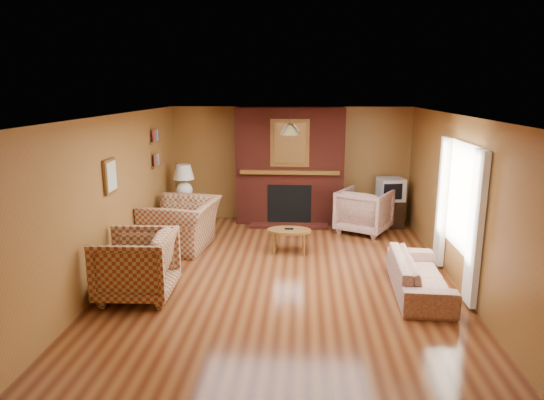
# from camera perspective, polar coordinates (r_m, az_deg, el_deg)

# --- Properties ---
(floor) EXTENTS (6.50, 6.50, 0.00)m
(floor) POSITION_cam_1_polar(r_m,az_deg,el_deg) (7.46, 1.37, -8.78)
(floor) COLOR #4B2210
(floor) RESTS_ON ground
(ceiling) EXTENTS (6.50, 6.50, 0.00)m
(ceiling) POSITION_cam_1_polar(r_m,az_deg,el_deg) (6.94, 1.48, 9.95)
(ceiling) COLOR silver
(ceiling) RESTS_ON wall_back
(wall_back) EXTENTS (6.50, 0.00, 6.50)m
(wall_back) POSITION_cam_1_polar(r_m,az_deg,el_deg) (10.30, 2.17, 4.24)
(wall_back) COLOR olive
(wall_back) RESTS_ON floor
(wall_front) EXTENTS (6.50, 0.00, 6.50)m
(wall_front) POSITION_cam_1_polar(r_m,az_deg,el_deg) (4.01, -0.52, -10.09)
(wall_front) COLOR olive
(wall_front) RESTS_ON floor
(wall_left) EXTENTS (0.00, 6.50, 6.50)m
(wall_left) POSITION_cam_1_polar(r_m,az_deg,el_deg) (7.62, -17.70, 0.50)
(wall_left) COLOR olive
(wall_left) RESTS_ON floor
(wall_right) EXTENTS (0.00, 6.50, 6.50)m
(wall_right) POSITION_cam_1_polar(r_m,az_deg,el_deg) (7.44, 21.04, -0.05)
(wall_right) COLOR olive
(wall_right) RESTS_ON floor
(fireplace) EXTENTS (2.20, 0.82, 2.40)m
(fireplace) POSITION_cam_1_polar(r_m,az_deg,el_deg) (10.04, 2.12, 3.91)
(fireplace) COLOR #521A12
(fireplace) RESTS_ON floor
(window_right) EXTENTS (0.10, 1.85, 2.00)m
(window_right) POSITION_cam_1_polar(r_m,az_deg,el_deg) (7.26, 21.09, -0.97)
(window_right) COLOR beige
(window_right) RESTS_ON wall_right
(bookshelf) EXTENTS (0.09, 0.55, 0.71)m
(bookshelf) POSITION_cam_1_polar(r_m,az_deg,el_deg) (9.30, -13.35, 5.85)
(bookshelf) COLOR brown
(bookshelf) RESTS_ON wall_left
(botanical_print) EXTENTS (0.05, 0.40, 0.50)m
(botanical_print) POSITION_cam_1_polar(r_m,az_deg,el_deg) (7.27, -18.49, 2.68)
(botanical_print) COLOR brown
(botanical_print) RESTS_ON wall_left
(pendant_light) EXTENTS (0.36, 0.36, 0.48)m
(pendant_light) POSITION_cam_1_polar(r_m,az_deg,el_deg) (9.26, 2.04, 8.24)
(pendant_light) COLOR black
(pendant_light) RESTS_ON ceiling
(plaid_loveseat) EXTENTS (1.28, 1.43, 0.86)m
(plaid_loveseat) POSITION_cam_1_polar(r_m,az_deg,el_deg) (8.68, -10.59, -2.85)
(plaid_loveseat) COLOR maroon
(plaid_loveseat) RESTS_ON floor
(plaid_armchair) EXTENTS (1.03, 1.00, 0.91)m
(plaid_armchair) POSITION_cam_1_polar(r_m,az_deg,el_deg) (6.81, -15.70, -7.38)
(plaid_armchair) COLOR maroon
(plaid_armchair) RESTS_ON floor
(floral_sofa) EXTENTS (0.77, 1.78, 0.51)m
(floral_sofa) POSITION_cam_1_polar(r_m,az_deg,el_deg) (7.07, 16.95, -8.43)
(floral_sofa) COLOR #BCB092
(floral_sofa) RESTS_ON floor
(floral_armchair) EXTENTS (1.25, 1.26, 0.86)m
(floral_armchair) POSITION_cam_1_polar(r_m,az_deg,el_deg) (9.65, 10.79, -1.27)
(floral_armchair) COLOR #BCB092
(floral_armchair) RESTS_ON floor
(coffee_table) EXTENTS (0.76, 0.47, 0.43)m
(coffee_table) POSITION_cam_1_polar(r_m,az_deg,el_deg) (8.32, 2.02, -3.87)
(coffee_table) COLOR brown
(coffee_table) RESTS_ON floor
(side_table) EXTENTS (0.46, 0.46, 0.61)m
(side_table) POSITION_cam_1_polar(r_m,az_deg,el_deg) (9.98, -10.16, -1.49)
(side_table) COLOR brown
(side_table) RESTS_ON floor
(table_lamp) EXTENTS (0.41, 0.41, 0.68)m
(table_lamp) POSITION_cam_1_polar(r_m,az_deg,el_deg) (9.83, -10.32, 2.37)
(table_lamp) COLOR white
(table_lamp) RESTS_ON side_table
(tv_stand) EXTENTS (0.55, 0.51, 0.56)m
(tv_stand) POSITION_cam_1_polar(r_m,az_deg,el_deg) (10.19, 13.65, -1.51)
(tv_stand) COLOR black
(tv_stand) RESTS_ON floor
(crt_tv) EXTENTS (0.55, 0.55, 0.45)m
(crt_tv) POSITION_cam_1_polar(r_m,az_deg,el_deg) (10.08, 13.81, 1.25)
(crt_tv) COLOR #B0B3B8
(crt_tv) RESTS_ON tv_stand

